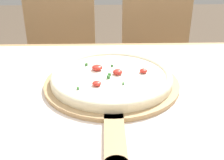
{
  "coord_description": "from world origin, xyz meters",
  "views": [
    {
      "loc": [
        0.01,
        -0.63,
        1.13
      ],
      "look_at": [
        0.03,
        0.05,
        0.79
      ],
      "focal_mm": 45.0,
      "sensor_mm": 36.0,
      "label": 1
    }
  ],
  "objects_px": {
    "pizza_peel": "(112,86)",
    "chair_left": "(61,64)",
    "chair_right": "(157,63)",
    "pizza": "(112,77)"
  },
  "relations": [
    {
      "from": "pizza",
      "to": "chair_left",
      "type": "xyz_separation_m",
      "value": [
        -0.26,
        0.72,
        -0.27
      ]
    },
    {
      "from": "pizza_peel",
      "to": "pizza",
      "type": "xyz_separation_m",
      "value": [
        -0.0,
        0.02,
        0.02
      ]
    },
    {
      "from": "pizza_peel",
      "to": "chair_right",
      "type": "height_order",
      "value": "chair_right"
    },
    {
      "from": "pizza_peel",
      "to": "pizza",
      "type": "height_order",
      "value": "pizza"
    },
    {
      "from": "pizza",
      "to": "chair_left",
      "type": "relative_size",
      "value": 0.39
    },
    {
      "from": "pizza",
      "to": "chair_right",
      "type": "xyz_separation_m",
      "value": [
        0.27,
        0.72,
        -0.27
      ]
    },
    {
      "from": "chair_left",
      "to": "chair_right",
      "type": "bearing_deg",
      "value": -0.77
    },
    {
      "from": "pizza_peel",
      "to": "chair_left",
      "type": "bearing_deg",
      "value": 109.48
    },
    {
      "from": "pizza",
      "to": "pizza_peel",
      "type": "bearing_deg",
      "value": -89.85
    },
    {
      "from": "pizza_peel",
      "to": "chair_right",
      "type": "relative_size",
      "value": 0.62
    }
  ]
}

